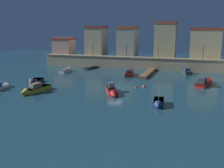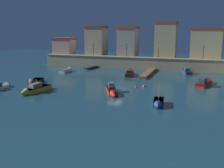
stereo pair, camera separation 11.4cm
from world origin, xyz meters
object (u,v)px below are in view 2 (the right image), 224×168
object	(u,v)px
moored_boat_3	(186,71)
moored_boat_4	(205,82)
moored_boat_10	(67,70)
moored_boat_8	(112,91)
moored_boat_6	(130,73)
mooring_buoy_2	(136,88)
mooring_buoy_0	(35,80)
quay_lamp_1	(127,47)
quay_lamp_3	(204,49)
quay_lamp_0	(93,47)
moored_boat_0	(93,67)
moored_boat_5	(158,103)
mooring_buoy_1	(144,87)
quay_lamp_2	(158,50)
moored_boat_9	(34,82)
moored_boat_1	(34,89)

from	to	relation	value
moored_boat_3	moored_boat_4	size ratio (longest dim) A/B	0.82
moored_boat_3	moored_boat_10	xyz separation A→B (m)	(-28.47, -7.37, -0.05)
moored_boat_3	moored_boat_8	size ratio (longest dim) A/B	0.93
moored_boat_6	mooring_buoy_2	xyz separation A→B (m)	(4.46, -13.04, -0.44)
mooring_buoy_0	moored_boat_3	bearing A→B (deg)	32.33
quay_lamp_1	quay_lamp_3	bearing A→B (deg)	0.00
quay_lamp_0	mooring_buoy_0	bearing A→B (deg)	-102.82
moored_boat_0	moored_boat_5	distance (m)	38.18
moored_boat_3	moored_boat_6	xyz separation A→B (m)	(-12.43, -6.92, 0.00)
mooring_buoy_1	mooring_buoy_2	bearing A→B (deg)	-142.39
moored_boat_0	mooring_buoy_2	world-z (taller)	moored_boat_0
quay_lamp_2	moored_boat_3	world-z (taller)	quay_lamp_2
quay_lamp_0	quay_lamp_1	distance (m)	9.52
moored_boat_4	moored_boat_8	distance (m)	19.44
moored_boat_3	moored_boat_9	size ratio (longest dim) A/B	1.18
quay_lamp_0	moored_boat_8	bearing A→B (deg)	-62.62
moored_boat_8	mooring_buoy_1	world-z (taller)	moored_boat_8
mooring_buoy_0	moored_boat_8	bearing A→B (deg)	-19.00
quay_lamp_0	moored_boat_5	xyz separation A→B (m)	(23.09, -33.09, -5.21)
moored_boat_1	mooring_buoy_0	size ratio (longest dim) A/B	9.56
moored_boat_6	moored_boat_1	bearing A→B (deg)	143.01
moored_boat_4	quay_lamp_3	bearing A→B (deg)	16.58
quay_lamp_1	moored_boat_10	xyz separation A→B (m)	(-12.75, -9.78, -5.34)
quay_lamp_0	moored_boat_9	size ratio (longest dim) A/B	0.71
quay_lamp_0	moored_boat_5	size ratio (longest dim) A/B	0.87
mooring_buoy_0	mooring_buoy_2	bearing A→B (deg)	-2.31
moored_boat_0	moored_boat_1	xyz separation A→B (m)	(0.81, -29.35, 0.26)
quay_lamp_2	moored_boat_5	xyz separation A→B (m)	(5.14, -33.09, -4.86)
quay_lamp_3	moored_boat_3	distance (m)	6.83
quay_lamp_1	moored_boat_0	world-z (taller)	quay_lamp_1
moored_boat_1	mooring_buoy_2	bearing A→B (deg)	129.90
mooring_buoy_2	quay_lamp_1	bearing A→B (deg)	109.10
quay_lamp_3	moored_boat_1	bearing A→B (deg)	-131.00
moored_boat_5	moored_boat_9	distance (m)	27.08
moored_boat_8	moored_boat_10	distance (m)	25.62
moored_boat_6	moored_boat_10	world-z (taller)	moored_boat_10
quay_lamp_1	quay_lamp_2	bearing A→B (deg)	-0.00
quay_lamp_0	mooring_buoy_1	distance (m)	28.87
mooring_buoy_1	mooring_buoy_2	xyz separation A→B (m)	(-1.38, -1.06, 0.00)
quay_lamp_1	moored_boat_4	size ratio (longest dim) A/B	0.51
moored_boat_9	mooring_buoy_0	world-z (taller)	moored_boat_9
moored_boat_3	mooring_buoy_0	bearing A→B (deg)	107.94
moored_boat_10	quay_lamp_3	bearing A→B (deg)	-72.03
quay_lamp_3	moored_boat_4	world-z (taller)	quay_lamp_3
moored_boat_4	mooring_buoy_0	size ratio (longest dim) A/B	10.21
moored_boat_8	moored_boat_4	bearing A→B (deg)	105.23
moored_boat_3	moored_boat_9	xyz separation A→B (m)	(-27.95, -22.45, -0.09)
quay_lamp_1	moored_boat_4	bearing A→B (deg)	-38.14
moored_boat_6	mooring_buoy_0	world-z (taller)	moored_boat_6
mooring_buoy_1	moored_boat_1	bearing A→B (deg)	-149.24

